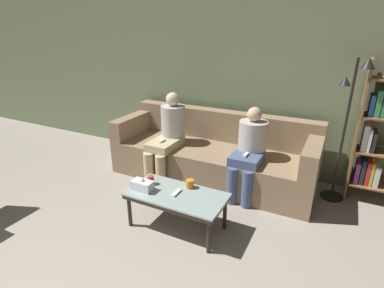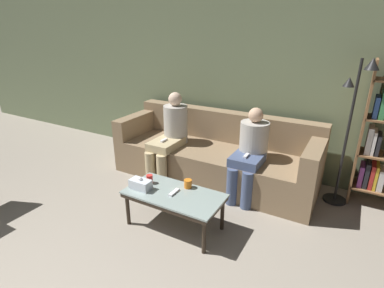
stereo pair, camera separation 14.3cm
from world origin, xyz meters
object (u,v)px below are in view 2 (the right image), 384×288
at_px(standing_lamp, 352,119).
at_px(couch, 215,156).
at_px(cup_near_right, 150,179).
at_px(tissue_box, 141,184).
at_px(seated_person_left_end, 171,133).
at_px(game_remote, 174,192).
at_px(coffee_table, 174,197).
at_px(seated_person_mid_left, 250,150).
at_px(cup_near_left, 188,184).

bearing_deg(standing_lamp, couch, -173.89).
distance_m(cup_near_right, tissue_box, 0.14).
bearing_deg(seated_person_left_end, game_remote, -55.44).
bearing_deg(couch, tissue_box, -99.83).
xyz_separation_m(coffee_table, cup_near_right, (-0.34, 0.05, 0.09)).
bearing_deg(couch, game_remote, -84.35).
bearing_deg(couch, seated_person_mid_left, -20.92).
bearing_deg(coffee_table, cup_near_right, 171.54).
bearing_deg(seated_person_mid_left, cup_near_right, -129.13).
distance_m(cup_near_right, seated_person_mid_left, 1.23).
xyz_separation_m(tissue_box, seated_person_left_end, (-0.33, 1.07, 0.17)).
relative_size(cup_near_right, seated_person_mid_left, 0.09).
height_order(couch, cup_near_left, couch).
height_order(coffee_table, game_remote, game_remote).
height_order(tissue_box, standing_lamp, standing_lamp).
distance_m(tissue_box, game_remote, 0.36).
height_order(coffee_table, seated_person_mid_left, seated_person_mid_left).
bearing_deg(game_remote, cup_near_left, 68.72).
height_order(couch, seated_person_mid_left, seated_person_mid_left).
bearing_deg(seated_person_left_end, seated_person_mid_left, 1.09).
distance_m(tissue_box, seated_person_left_end, 1.13).
height_order(cup_near_right, seated_person_left_end, seated_person_left_end).
xyz_separation_m(couch, cup_near_right, (-0.22, -1.16, 0.12)).
xyz_separation_m(tissue_box, standing_lamp, (1.76, 1.46, 0.57)).
height_order(cup_near_right, seated_person_mid_left, seated_person_mid_left).
bearing_deg(coffee_table, tissue_box, -165.14).
distance_m(coffee_table, cup_near_right, 0.35).
bearing_deg(tissue_box, seated_person_left_end, 107.06).
distance_m(tissue_box, seated_person_mid_left, 1.34).
xyz_separation_m(standing_lamp, seated_person_mid_left, (-0.98, -0.37, -0.43)).
xyz_separation_m(game_remote, standing_lamp, (1.41, 1.37, 0.61)).
height_order(cup_near_right, tissue_box, tissue_box).
bearing_deg(seated_person_left_end, cup_near_right, -70.10).
bearing_deg(seated_person_mid_left, cup_near_left, -113.92).
xyz_separation_m(cup_near_left, standing_lamp, (1.35, 1.21, 0.58)).
bearing_deg(coffee_table, seated_person_mid_left, 66.51).
distance_m(couch, standing_lamp, 1.69).
bearing_deg(coffee_table, standing_lamp, 44.15).
bearing_deg(game_remote, tissue_box, -165.14).
bearing_deg(cup_near_left, standing_lamp, 41.80).
xyz_separation_m(cup_near_left, game_remote, (-0.06, -0.17, -0.03)).
bearing_deg(game_remote, couch, 95.65).
xyz_separation_m(cup_near_left, cup_near_right, (-0.40, -0.12, 0.00)).
bearing_deg(seated_person_mid_left, game_remote, -113.49).
bearing_deg(cup_near_right, cup_near_left, 16.08).
relative_size(coffee_table, seated_person_mid_left, 0.92).
bearing_deg(standing_lamp, cup_near_right, -142.94).
bearing_deg(game_remote, cup_near_right, 171.54).
height_order(tissue_box, seated_person_mid_left, seated_person_mid_left).
bearing_deg(standing_lamp, cup_near_left, -138.20).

